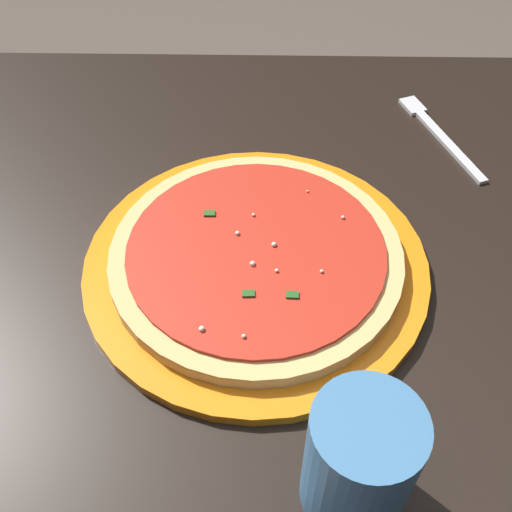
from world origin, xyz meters
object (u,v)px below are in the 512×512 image
object	(u,v)px
serving_plate	(256,265)
cup_tall_drink	(359,462)
fork	(437,132)
pizza	(256,255)

from	to	relation	value
serving_plate	cup_tall_drink	world-z (taller)	cup_tall_drink
serving_plate	fork	world-z (taller)	serving_plate
pizza	fork	size ratio (longest dim) A/B	1.67
fork	serving_plate	bearing A→B (deg)	-44.47
fork	cup_tall_drink	bearing A→B (deg)	-17.99
cup_tall_drink	serving_plate	bearing A→B (deg)	-161.23
serving_plate	pizza	world-z (taller)	pizza
pizza	fork	xyz separation A→B (m)	(-0.24, 0.23, -0.02)
serving_plate	pizza	bearing A→B (deg)	-4.23
serving_plate	cup_tall_drink	bearing A→B (deg)	18.77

